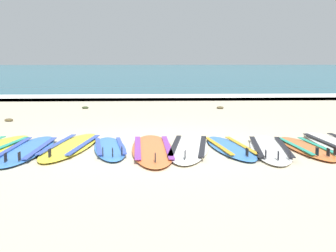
% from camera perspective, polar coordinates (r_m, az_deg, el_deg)
% --- Properties ---
extents(ground_plane, '(80.00, 80.00, 0.00)m').
position_cam_1_polar(ground_plane, '(7.40, -1.29, -2.59)').
color(ground_plane, '#C1B599').
extents(sea, '(80.00, 60.00, 0.10)m').
position_cam_1_polar(sea, '(44.97, -2.28, 6.82)').
color(sea, '#23667A').
rests_on(sea, ground).
extents(wave_foam_strip, '(80.00, 1.40, 0.11)m').
position_cam_1_polar(wave_foam_strip, '(15.71, -1.91, 3.55)').
color(wave_foam_strip, white).
rests_on(wave_foam_strip, ground).
extents(surfboard_1, '(0.70, 2.39, 0.18)m').
position_cam_1_polar(surfboard_1, '(7.31, -17.01, -2.82)').
color(surfboard_1, '#3875CC').
rests_on(surfboard_1, ground).
extents(surfboard_2, '(0.94, 2.43, 0.18)m').
position_cam_1_polar(surfboard_2, '(7.42, -11.90, -2.46)').
color(surfboard_2, yellow).
rests_on(surfboard_2, ground).
extents(surfboard_3, '(0.73, 1.97, 0.18)m').
position_cam_1_polar(surfboard_3, '(7.18, -7.20, -2.71)').
color(surfboard_3, '#3875CC').
rests_on(surfboard_3, ground).
extents(surfboard_4, '(0.70, 2.54, 0.18)m').
position_cam_1_polar(surfboard_4, '(7.04, -1.91, -2.88)').
color(surfboard_4, orange).
rests_on(surfboard_4, ground).
extents(surfboard_5, '(0.92, 2.44, 0.18)m').
position_cam_1_polar(surfboard_5, '(7.15, 2.58, -2.69)').
color(surfboard_5, white).
rests_on(surfboard_5, ground).
extents(surfboard_6, '(0.77, 2.06, 0.18)m').
position_cam_1_polar(surfboard_6, '(7.22, 7.62, -2.65)').
color(surfboard_6, '#3875CC').
rests_on(surfboard_6, ground).
extents(surfboard_7, '(0.89, 2.37, 0.18)m').
position_cam_1_polar(surfboard_7, '(7.25, 12.48, -2.74)').
color(surfboard_7, white).
rests_on(surfboard_7, ground).
extents(surfboard_8, '(0.62, 1.97, 0.18)m').
position_cam_1_polar(surfboard_8, '(7.45, 16.66, -2.60)').
color(surfboard_8, orange).
rests_on(surfboard_8, ground).
extents(seaweed_clump_near_shoreline, '(0.18, 0.15, 0.06)m').
position_cam_1_polar(seaweed_clump_near_shoreline, '(13.00, -10.20, 2.26)').
color(seaweed_clump_near_shoreline, '#2D381E').
rests_on(seaweed_clump_near_shoreline, ground).
extents(seaweed_clump_mid_sand, '(0.19, 0.15, 0.07)m').
position_cam_1_polar(seaweed_clump_mid_sand, '(10.88, -19.07, 0.71)').
color(seaweed_clump_mid_sand, '#4C4228').
rests_on(seaweed_clump_mid_sand, ground).
extents(seaweed_clump_by_the_boards, '(0.20, 0.16, 0.07)m').
position_cam_1_polar(seaweed_clump_by_the_boards, '(12.85, 6.46, 2.28)').
color(seaweed_clump_by_the_boards, '#4C4228').
rests_on(seaweed_clump_by_the_boards, ground).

